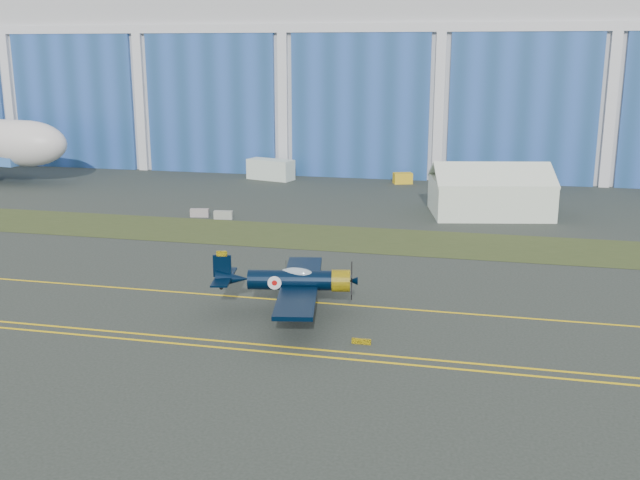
% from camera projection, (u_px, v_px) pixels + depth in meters
% --- Properties ---
extents(ground, '(260.00, 260.00, 0.00)m').
position_uv_depth(ground, '(126.00, 268.00, 62.30)').
color(ground, '#303832').
rests_on(ground, ground).
extents(grass_median, '(260.00, 10.00, 0.02)m').
position_uv_depth(grass_median, '(191.00, 230.00, 75.52)').
color(grass_median, '#475128').
rests_on(grass_median, ground).
extents(hangar, '(220.00, 45.70, 30.00)m').
position_uv_depth(hangar, '(319.00, 66.00, 126.44)').
color(hangar, silver).
rests_on(hangar, ground).
extents(taxiway_centreline, '(200.00, 0.20, 0.02)m').
position_uv_depth(taxiway_centreline, '(95.00, 286.00, 57.57)').
color(taxiway_centreline, yellow).
rests_on(taxiway_centreline, ground).
extents(edge_line_near, '(80.00, 0.20, 0.02)m').
position_uv_depth(edge_line_near, '(21.00, 329.00, 48.60)').
color(edge_line_near, yellow).
rests_on(edge_line_near, ground).
extents(edge_line_far, '(80.00, 0.20, 0.02)m').
position_uv_depth(edge_line_far, '(30.00, 324.00, 49.54)').
color(edge_line_far, yellow).
rests_on(edge_line_far, ground).
extents(guard_board_right, '(1.20, 0.15, 0.35)m').
position_uv_depth(guard_board_right, '(361.00, 341.00, 46.16)').
color(guard_board_right, yellow).
rests_on(guard_board_right, ground).
extents(warbird, '(13.27, 15.11, 3.96)m').
position_uv_depth(warbird, '(291.00, 280.00, 51.08)').
color(warbird, black).
rests_on(warbird, ground).
extents(tent, '(14.30, 11.68, 5.89)m').
position_uv_depth(tent, '(490.00, 188.00, 81.95)').
color(tent, white).
rests_on(tent, ground).
extents(shipping_container, '(6.96, 4.28, 2.81)m').
position_uv_depth(shipping_container, '(271.00, 169.00, 104.75)').
color(shipping_container, silver).
rests_on(shipping_container, ground).
extents(tug, '(2.87, 2.30, 1.45)m').
position_uv_depth(tug, '(403.00, 178.00, 101.74)').
color(tug, yellow).
rests_on(tug, ground).
extents(barrier_a, '(2.07, 0.92, 0.90)m').
position_uv_depth(barrier_a, '(200.00, 213.00, 81.34)').
color(barrier_a, '#9D9292').
rests_on(barrier_a, ground).
extents(barrier_b, '(2.06, 0.83, 0.90)m').
position_uv_depth(barrier_b, '(223.00, 215.00, 80.29)').
color(barrier_b, '#969D90').
rests_on(barrier_b, ground).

